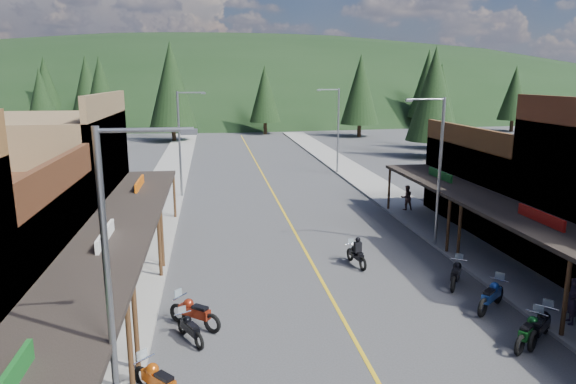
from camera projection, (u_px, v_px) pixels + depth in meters
name	position (u px, v px, depth m)	size (l,w,h in m)	color
ground	(346.00, 324.00, 19.11)	(220.00, 220.00, 0.00)	#38383A
centerline	(277.00, 200.00, 38.41)	(0.15, 90.00, 0.01)	gold
sidewalk_west	(158.00, 203.00, 37.13)	(3.40, 94.00, 0.15)	gray
sidewalk_east	(388.00, 195.00, 39.66)	(3.40, 94.00, 0.15)	gray
shop_west_3	(41.00, 183.00, 27.25)	(10.90, 10.20, 8.20)	brown
shop_east_3	(517.00, 185.00, 31.46)	(10.90, 10.20, 6.20)	#4C2D16
streetlight_0	(115.00, 286.00, 11.34)	(2.16, 0.18, 8.00)	gray
streetlight_1	(181.00, 139.00, 38.36)	(2.16, 0.18, 8.00)	gray
streetlight_2	(437.00, 166.00, 26.87)	(2.16, 0.18, 8.00)	gray
streetlight_3	(337.00, 127.00, 48.10)	(2.16, 0.18, 8.00)	gray
ridge_hill	(227.00, 109.00, 149.40)	(310.00, 140.00, 60.00)	black
pine_1	(87.00, 89.00, 81.61)	(5.88, 5.88, 12.50)	black
pine_2	(172.00, 85.00, 71.90)	(6.72, 6.72, 14.00)	black
pine_3	(265.00, 94.00, 81.98)	(5.04, 5.04, 11.00)	black
pine_4	(360.00, 89.00, 78.05)	(5.88, 5.88, 12.50)	black
pine_5	(428.00, 83.00, 91.79)	(6.72, 6.72, 14.00)	black
pine_6	(515.00, 93.00, 86.14)	(5.04, 5.04, 11.00)	black
pine_7	(46.00, 88.00, 86.24)	(5.88, 5.88, 12.50)	black
pine_8	(42.00, 107.00, 53.22)	(4.48, 4.48, 10.00)	black
pine_9	(440.00, 99.00, 64.63)	(4.93, 4.93, 10.80)	black
pine_10	(101.00, 96.00, 63.28)	(5.38, 5.38, 11.60)	black
pine_11	(434.00, 94.00, 57.12)	(5.82, 5.82, 12.40)	black
bike_west_6	(159.00, 380.00, 14.50)	(0.73, 2.19, 1.25)	#BC4C0D
bike_west_7	(190.00, 328.00, 17.71)	(0.62, 1.86, 1.06)	black
bike_west_8	(194.00, 311.00, 18.69)	(0.76, 2.28, 1.30)	maroon
bike_east_6	(529.00, 330.00, 17.36)	(0.73, 2.19, 1.25)	#0D4317
bike_east_7	(540.00, 325.00, 17.66)	(0.76, 2.27, 1.30)	black
bike_east_8	(491.00, 295.00, 20.11)	(0.77, 2.30, 1.31)	navy
bike_east_9	(456.00, 273.00, 22.48)	(0.72, 2.16, 1.24)	black
rider_on_bike	(357.00, 254.00, 24.90)	(1.00, 2.09, 1.53)	black
pedestrian_east_a	(572.00, 301.00, 18.67)	(0.64, 0.42, 1.77)	#281E2D
pedestrian_east_b	(407.00, 197.00, 34.89)	(0.83, 0.48, 1.71)	brown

